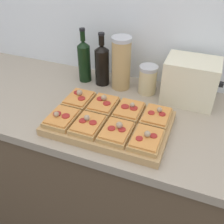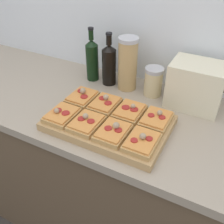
{
  "view_description": "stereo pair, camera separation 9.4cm",
  "coord_description": "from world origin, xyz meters",
  "px_view_note": "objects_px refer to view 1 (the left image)",
  "views": [
    {
      "loc": [
        0.28,
        -0.6,
        1.63
      ],
      "look_at": [
        -0.04,
        0.22,
        0.99
      ],
      "focal_mm": 42.0,
      "sensor_mm": 36.0,
      "label": 1
    },
    {
      "loc": [
        0.37,
        -0.56,
        1.63
      ],
      "look_at": [
        -0.04,
        0.22,
        0.99
      ],
      "focal_mm": 42.0,
      "sensor_mm": 36.0,
      "label": 2
    }
  ],
  "objects_px": {
    "cutting_board": "(109,123)",
    "olive_oil_bottle": "(84,60)",
    "grain_jar_tall": "(121,63)",
    "toaster_oven": "(190,81)",
    "grain_jar_short": "(148,79)",
    "wine_bottle": "(102,64)"
  },
  "relations": [
    {
      "from": "cutting_board",
      "to": "grain_jar_short",
      "type": "distance_m",
      "value": 0.34
    },
    {
      "from": "olive_oil_bottle",
      "to": "toaster_oven",
      "type": "height_order",
      "value": "olive_oil_bottle"
    },
    {
      "from": "cutting_board",
      "to": "wine_bottle",
      "type": "relative_size",
      "value": 1.81
    },
    {
      "from": "grain_jar_short",
      "to": "toaster_oven",
      "type": "distance_m",
      "value": 0.2
    },
    {
      "from": "grain_jar_short",
      "to": "toaster_oven",
      "type": "relative_size",
      "value": 0.55
    },
    {
      "from": "grain_jar_tall",
      "to": "grain_jar_short",
      "type": "height_order",
      "value": "grain_jar_tall"
    },
    {
      "from": "grain_jar_tall",
      "to": "olive_oil_bottle",
      "type": "bearing_deg",
      "value": 180.0
    },
    {
      "from": "cutting_board",
      "to": "toaster_oven",
      "type": "height_order",
      "value": "toaster_oven"
    },
    {
      "from": "cutting_board",
      "to": "olive_oil_bottle",
      "type": "relative_size",
      "value": 1.75
    },
    {
      "from": "olive_oil_bottle",
      "to": "toaster_oven",
      "type": "distance_m",
      "value": 0.54
    },
    {
      "from": "cutting_board",
      "to": "wine_bottle",
      "type": "bearing_deg",
      "value": 117.77
    },
    {
      "from": "grain_jar_tall",
      "to": "grain_jar_short",
      "type": "xyz_separation_m",
      "value": [
        0.14,
        0.0,
        -0.06
      ]
    },
    {
      "from": "wine_bottle",
      "to": "grain_jar_tall",
      "type": "distance_m",
      "value": 0.11
    },
    {
      "from": "toaster_oven",
      "to": "grain_jar_short",
      "type": "bearing_deg",
      "value": 179.76
    },
    {
      "from": "olive_oil_bottle",
      "to": "grain_jar_short",
      "type": "relative_size",
      "value": 1.97
    },
    {
      "from": "toaster_oven",
      "to": "olive_oil_bottle",
      "type": "bearing_deg",
      "value": 179.91
    },
    {
      "from": "olive_oil_bottle",
      "to": "grain_jar_tall",
      "type": "height_order",
      "value": "olive_oil_bottle"
    },
    {
      "from": "wine_bottle",
      "to": "toaster_oven",
      "type": "relative_size",
      "value": 1.05
    },
    {
      "from": "grain_jar_short",
      "to": "cutting_board",
      "type": "bearing_deg",
      "value": -102.61
    },
    {
      "from": "olive_oil_bottle",
      "to": "grain_jar_short",
      "type": "bearing_deg",
      "value": 0.0
    },
    {
      "from": "grain_jar_tall",
      "to": "toaster_oven",
      "type": "height_order",
      "value": "grain_jar_tall"
    },
    {
      "from": "olive_oil_bottle",
      "to": "grain_jar_short",
      "type": "height_order",
      "value": "olive_oil_bottle"
    }
  ]
}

